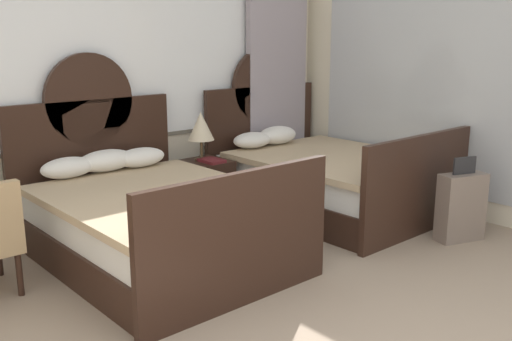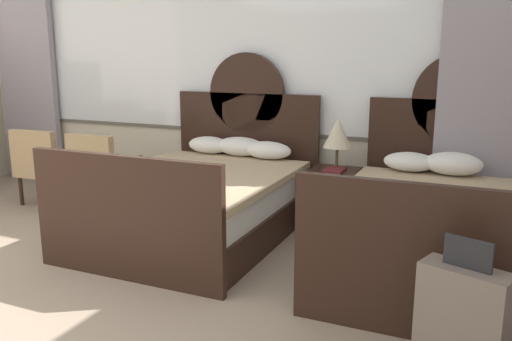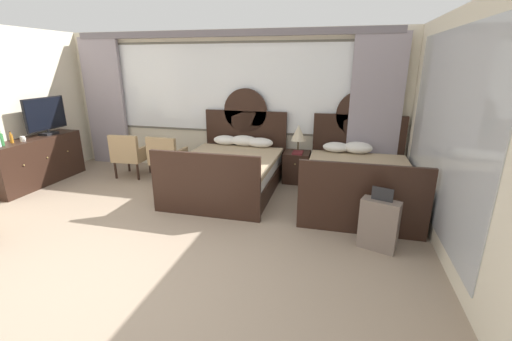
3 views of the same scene
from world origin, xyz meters
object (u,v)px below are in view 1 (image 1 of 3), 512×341
(suitcase_on_floor, at_px, (461,207))
(bed_near_window, at_px, (152,218))
(table_lamp_on_nightstand, at_px, (201,127))
(nightstand_between_beds, at_px, (205,187))
(bed_near_mirror, at_px, (325,177))
(book_on_nightstand, at_px, (212,161))

(suitcase_on_floor, bearing_deg, bed_near_window, 147.80)
(table_lamp_on_nightstand, bearing_deg, nightstand_between_beds, -95.26)
(suitcase_on_floor, bearing_deg, bed_near_mirror, 97.62)
(suitcase_on_floor, bearing_deg, book_on_nightstand, 120.76)
(table_lamp_on_nightstand, bearing_deg, book_on_nightstand, -83.72)
(book_on_nightstand, distance_m, suitcase_on_floor, 2.40)
(bed_near_window, height_order, nightstand_between_beds, bed_near_window)
(bed_near_window, bearing_deg, table_lamp_on_nightstand, 35.41)
(nightstand_between_beds, distance_m, book_on_nightstand, 0.31)
(bed_near_mirror, height_order, suitcase_on_floor, bed_near_mirror)
(nightstand_between_beds, xyz_separation_m, book_on_nightstand, (0.02, -0.09, 0.29))
(bed_near_mirror, xyz_separation_m, suitcase_on_floor, (0.19, -1.44, -0.04))
(nightstand_between_beds, height_order, suitcase_on_floor, suitcase_on_floor)
(bed_near_window, bearing_deg, bed_near_mirror, -0.21)
(bed_near_window, bearing_deg, nightstand_between_beds, 33.52)
(bed_near_mirror, distance_m, book_on_nightstand, 1.22)
(bed_near_mirror, bearing_deg, book_on_nightstand, 149.20)
(table_lamp_on_nightstand, bearing_deg, bed_near_mirror, -36.06)
(bed_near_mirror, distance_m, table_lamp_on_nightstand, 1.41)
(bed_near_mirror, bearing_deg, bed_near_window, 179.79)
(book_on_nightstand, bearing_deg, bed_near_window, -150.61)
(bed_near_mirror, distance_m, nightstand_between_beds, 1.27)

